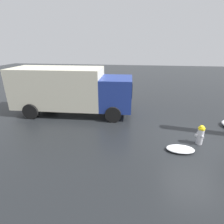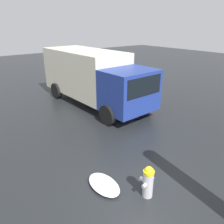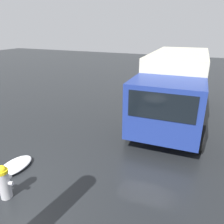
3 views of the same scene
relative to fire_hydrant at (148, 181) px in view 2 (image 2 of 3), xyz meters
The scene contains 4 objects.
ground_plane 0.46m from the fire_hydrant, 168.13° to the right, with size 60.00×60.00×0.00m, color black.
fire_hydrant is the anchor object (origin of this frame).
delivery_truck 7.45m from the fire_hydrant, 22.64° to the right, with size 7.22×2.81×2.80m.
snow_pile_by_tree 1.23m from the fire_hydrant, 36.67° to the left, with size 1.12×0.64×0.18m.
Camera 2 is at (-2.92, 3.43, 4.15)m, focal length 35.00 mm.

